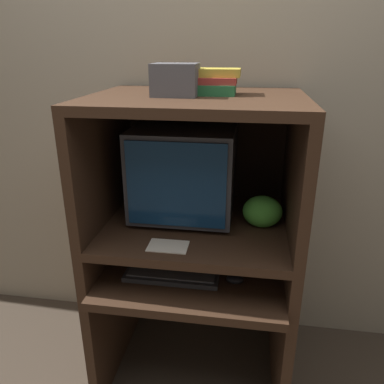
{
  "coord_description": "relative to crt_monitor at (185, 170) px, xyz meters",
  "views": [
    {
      "loc": [
        0.2,
        -1.1,
        1.49
      ],
      "look_at": [
        -0.02,
        0.33,
        0.93
      ],
      "focal_mm": 35.0,
      "sensor_mm": 36.0,
      "label": 1
    }
  ],
  "objects": [
    {
      "name": "wall_back",
      "position": [
        0.06,
        0.31,
        0.3
      ],
      "size": [
        6.0,
        0.06,
        2.6
      ],
      "color": "gray",
      "rests_on": "ground_plane"
    },
    {
      "name": "desk_base",
      "position": [
        0.06,
        -0.13,
        -0.61
      ],
      "size": [
        0.83,
        0.71,
        0.61
      ],
      "color": "#382316",
      "rests_on": "ground_plane"
    },
    {
      "name": "desk_monitor_shelf",
      "position": [
        0.06,
        -0.08,
        -0.25
      ],
      "size": [
        0.83,
        0.66,
        0.18
      ],
      "color": "#382316",
      "rests_on": "desk_base"
    },
    {
      "name": "hutch_upper",
      "position": [
        0.06,
        -0.05,
        0.15
      ],
      "size": [
        0.83,
        0.66,
        0.53
      ],
      "color": "#382316",
      "rests_on": "desk_monitor_shelf"
    },
    {
      "name": "crt_monitor",
      "position": [
        0.0,
        0.0,
        0.0
      ],
      "size": [
        0.42,
        0.43,
        0.39
      ],
      "color": "#333338",
      "rests_on": "desk_monitor_shelf"
    },
    {
      "name": "keyboard",
      "position": [
        -0.02,
        -0.23,
        -0.37
      ],
      "size": [
        0.39,
        0.16,
        0.03
      ],
      "color": "#2D2D30",
      "rests_on": "desk_base"
    },
    {
      "name": "mouse",
      "position": [
        0.24,
        -0.24,
        -0.37
      ],
      "size": [
        0.07,
        0.05,
        0.03
      ],
      "color": "black",
      "rests_on": "desk_base"
    },
    {
      "name": "snack_bag",
      "position": [
        0.34,
        -0.08,
        -0.14
      ],
      "size": [
        0.16,
        0.12,
        0.13
      ],
      "color": "green",
      "rests_on": "desk_monitor_shelf"
    },
    {
      "name": "book_stack",
      "position": [
        0.13,
        -0.04,
        0.37
      ],
      "size": [
        0.18,
        0.15,
        0.1
      ],
      "color": "#236638",
      "rests_on": "hutch_upper"
    },
    {
      "name": "paper_card",
      "position": [
        -0.01,
        -0.31,
        -0.2
      ],
      "size": [
        0.15,
        0.1,
        0.0
      ],
      "color": "beige",
      "rests_on": "desk_monitor_shelf"
    },
    {
      "name": "storage_box",
      "position": [
        -0.01,
        -0.11,
        0.38
      ],
      "size": [
        0.17,
        0.14,
        0.12
      ],
      "color": "#4C4C51",
      "rests_on": "hutch_upper"
    }
  ]
}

